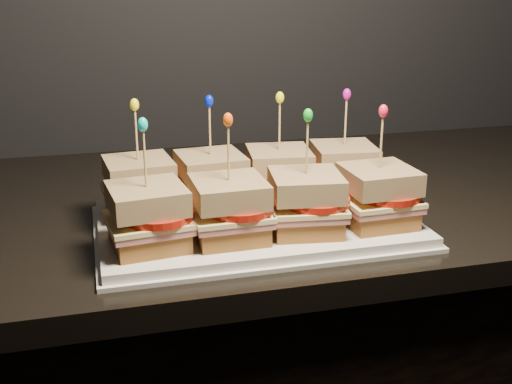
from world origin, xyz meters
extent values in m
cube|color=black|center=(0.19, 1.69, 0.85)|extent=(2.66, 0.65, 0.03)
cube|color=white|center=(0.23, 1.53, 0.88)|extent=(0.42, 0.26, 0.02)
cube|color=white|center=(0.23, 1.53, 0.87)|extent=(0.43, 0.27, 0.01)
cube|color=brown|center=(0.08, 1.59, 0.90)|extent=(0.09, 0.09, 0.02)
cube|color=#CA6A6B|center=(0.08, 1.59, 0.91)|extent=(0.10, 0.10, 0.01)
cube|color=#FFEB98|center=(0.08, 1.59, 0.92)|extent=(0.10, 0.10, 0.01)
cylinder|color=red|center=(0.09, 1.59, 0.93)|extent=(0.09, 0.09, 0.01)
cube|color=#512E0D|center=(0.08, 1.59, 0.95)|extent=(0.10, 0.10, 0.03)
cylinder|color=tan|center=(0.08, 1.59, 0.99)|extent=(0.00, 0.00, 0.09)
ellipsoid|color=yellow|center=(0.08, 1.59, 1.04)|extent=(0.01, 0.01, 0.02)
cube|color=brown|center=(0.18, 1.59, 0.90)|extent=(0.09, 0.09, 0.02)
cube|color=#CA6A6B|center=(0.18, 1.59, 0.91)|extent=(0.10, 0.10, 0.01)
cube|color=#FFEB98|center=(0.18, 1.59, 0.92)|extent=(0.10, 0.10, 0.01)
cylinder|color=red|center=(0.19, 1.59, 0.93)|extent=(0.09, 0.09, 0.01)
cube|color=#512E0D|center=(0.18, 1.59, 0.95)|extent=(0.09, 0.09, 0.03)
cylinder|color=tan|center=(0.18, 1.59, 0.99)|extent=(0.00, 0.00, 0.09)
ellipsoid|color=#0318D9|center=(0.18, 1.59, 1.04)|extent=(0.01, 0.01, 0.02)
cube|color=brown|center=(0.28, 1.59, 0.90)|extent=(0.10, 0.10, 0.02)
cube|color=#CA6A6B|center=(0.28, 1.59, 0.91)|extent=(0.10, 0.10, 0.01)
cube|color=#FFEB98|center=(0.28, 1.59, 0.92)|extent=(0.11, 0.10, 0.01)
cylinder|color=red|center=(0.29, 1.59, 0.93)|extent=(0.09, 0.09, 0.01)
cube|color=#512E0D|center=(0.28, 1.59, 0.95)|extent=(0.10, 0.10, 0.03)
cylinder|color=tan|center=(0.28, 1.59, 0.99)|extent=(0.00, 0.00, 0.09)
ellipsoid|color=#FCF110|center=(0.28, 1.59, 1.04)|extent=(0.01, 0.01, 0.02)
cube|color=brown|center=(0.38, 1.59, 0.90)|extent=(0.10, 0.10, 0.02)
cube|color=#CA6A6B|center=(0.38, 1.59, 0.91)|extent=(0.11, 0.10, 0.01)
cube|color=#FFEB98|center=(0.38, 1.59, 0.92)|extent=(0.11, 0.10, 0.01)
cylinder|color=red|center=(0.39, 1.59, 0.93)|extent=(0.09, 0.09, 0.01)
cube|color=#512E0D|center=(0.38, 1.59, 0.95)|extent=(0.10, 0.10, 0.03)
cylinder|color=tan|center=(0.38, 1.59, 0.99)|extent=(0.00, 0.00, 0.09)
ellipsoid|color=#C10F9D|center=(0.38, 1.59, 1.04)|extent=(0.01, 0.01, 0.02)
cube|color=brown|center=(0.08, 1.47, 0.90)|extent=(0.10, 0.10, 0.02)
cube|color=#CA6A6B|center=(0.08, 1.47, 0.91)|extent=(0.10, 0.10, 0.01)
cube|color=#FFEB98|center=(0.08, 1.47, 0.92)|extent=(0.11, 0.10, 0.01)
cylinder|color=red|center=(0.09, 1.47, 0.93)|extent=(0.09, 0.09, 0.01)
cube|color=#512E0D|center=(0.08, 1.47, 0.95)|extent=(0.10, 0.10, 0.03)
cylinder|color=tan|center=(0.08, 1.47, 0.99)|extent=(0.00, 0.00, 0.09)
ellipsoid|color=#13C2B0|center=(0.08, 1.47, 1.04)|extent=(0.01, 0.01, 0.02)
cube|color=brown|center=(0.18, 1.47, 0.90)|extent=(0.09, 0.09, 0.02)
cube|color=#CA6A6B|center=(0.18, 1.47, 0.91)|extent=(0.10, 0.09, 0.01)
cube|color=#FFEB98|center=(0.18, 1.47, 0.92)|extent=(0.10, 0.09, 0.01)
cylinder|color=red|center=(0.19, 1.47, 0.93)|extent=(0.09, 0.09, 0.01)
cube|color=#512E0D|center=(0.18, 1.47, 0.95)|extent=(0.09, 0.09, 0.03)
cylinder|color=tan|center=(0.18, 1.47, 0.99)|extent=(0.00, 0.00, 0.09)
ellipsoid|color=#EB520B|center=(0.18, 1.47, 1.04)|extent=(0.01, 0.01, 0.02)
cube|color=brown|center=(0.28, 1.47, 0.90)|extent=(0.10, 0.10, 0.02)
cube|color=#CA6A6B|center=(0.28, 1.47, 0.91)|extent=(0.11, 0.10, 0.01)
cube|color=#FFEB98|center=(0.28, 1.47, 0.92)|extent=(0.11, 0.10, 0.01)
cylinder|color=red|center=(0.29, 1.47, 0.93)|extent=(0.09, 0.09, 0.01)
cube|color=#512E0D|center=(0.28, 1.47, 0.95)|extent=(0.10, 0.10, 0.03)
cylinder|color=tan|center=(0.28, 1.47, 0.99)|extent=(0.00, 0.00, 0.09)
ellipsoid|color=green|center=(0.28, 1.47, 1.04)|extent=(0.01, 0.01, 0.02)
cube|color=brown|center=(0.38, 1.47, 0.90)|extent=(0.09, 0.09, 0.02)
cube|color=#CA6A6B|center=(0.38, 1.47, 0.91)|extent=(0.10, 0.09, 0.01)
cube|color=#FFEB98|center=(0.38, 1.47, 0.92)|extent=(0.10, 0.10, 0.01)
cylinder|color=red|center=(0.39, 1.47, 0.93)|extent=(0.09, 0.09, 0.01)
cube|color=#512E0D|center=(0.38, 1.47, 0.95)|extent=(0.09, 0.09, 0.03)
cylinder|color=tan|center=(0.38, 1.47, 0.99)|extent=(0.00, 0.00, 0.09)
ellipsoid|color=#EC1E3F|center=(0.38, 1.47, 1.04)|extent=(0.01, 0.01, 0.02)
camera|label=1|loc=(0.02, 0.75, 1.20)|focal=45.00mm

